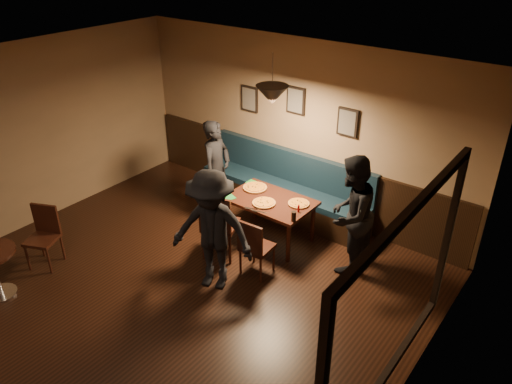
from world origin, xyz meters
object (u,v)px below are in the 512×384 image
Objects in this scene: chair_near_right at (257,246)px; soda_glass at (294,216)px; dining_table at (270,219)px; cafe_chair_far at (42,238)px; chair_near_left at (221,223)px; diner_left at (217,170)px; diner_front at (212,231)px; booth_bench at (284,185)px; diner_right at (350,215)px; tabasco_bottle at (299,208)px.

chair_near_right is 5.99× the size of soda_glass.
dining_table is 1.44× the size of cafe_chair_far.
chair_near_left reaches higher than cafe_chair_far.
soda_glass is at bearing -110.28° from diner_left.
diner_front reaches higher than chair_near_right.
booth_bench reaches higher than dining_table.
diner_right is 4.21m from cafe_chair_far.
soda_glass is (1.68, -0.34, -0.07)m from diner_left.
chair_near_right is (0.64, -1.55, -0.07)m from booth_bench.
diner_right is at bearing -98.18° from diner_left.
diner_right is at bearing 10.15° from tabasco_bottle.
chair_near_left is 0.76m from diner_front.
diner_left is (-0.77, 0.81, 0.29)m from chair_near_left.
diner_front is at bearing -78.42° from chair_near_left.
tabasco_bottle is (0.52, -0.05, 0.40)m from dining_table.
diner_front is 12.91× the size of tabasco_bottle.
chair_near_right is (0.67, -0.03, -0.09)m from chair_near_left.
dining_table is at bearing 72.80° from diner_front.
diner_front is at bearing -87.63° from dining_table.
diner_right is at bearing 29.37° from soda_glass.
chair_near_right is 0.99× the size of cafe_chair_far.
cafe_chair_far is at bearing -141.41° from soda_glass.
diner_front is 11.59× the size of soda_glass.
chair_near_left is (-0.03, -1.52, 0.02)m from booth_bench.
diner_left is 1.80m from diner_front.
diner_right is 12.92× the size of tabasco_bottle.
dining_table is 0.77m from soda_glass.
diner_front is at bearing -121.86° from chair_near_right.
tabasco_bottle is (0.81, -0.81, 0.24)m from booth_bench.
soda_glass is 1.11× the size of tabasco_bottle.
soda_glass is at bearing -62.07° from diner_right.
diner_left is at bearing 110.03° from diner_front.
diner_right reaches higher than soda_glass.
chair_near_left is 8.03× the size of tabasco_bottle.
chair_near_right is at bearing -23.56° from chair_near_left.
diner_front is at bearing -149.28° from diner_left.
chair_near_left is 0.64× the size of diner_left.
diner_right is (1.53, -0.68, 0.33)m from booth_bench.
diner_right is at bearing 3.81° from dining_table.
chair_near_right is (0.35, -0.78, 0.10)m from dining_table.
booth_bench is at bearing -57.36° from diner_left.
soda_glass is at bearing -50.00° from booth_bench.
cafe_chair_far is at bearing -54.50° from diner_right.
tabasco_bottle is (1.61, -0.10, -0.08)m from diner_left.
diner_front reaches higher than dining_table.
chair_near_left is at bearing -139.86° from tabasco_bottle.
soda_glass is 0.25m from tabasco_bottle.
dining_table is at bearing -69.33° from booth_bench.
dining_table is 1.42m from diner_front.
diner_left is 1.62m from tabasco_bottle.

